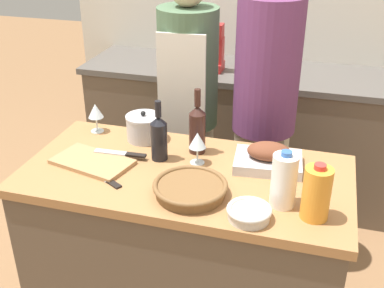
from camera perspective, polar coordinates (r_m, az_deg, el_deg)
The scene contains 21 objects.
kitchen_island at distance 2.29m, azimuth -0.73°, elevation -13.25°, with size 1.38×0.68×0.92m.
back_counter at distance 3.44m, azimuth 5.96°, elevation 1.50°, with size 2.20×0.60×0.92m.
back_wall at distance 3.51m, azimuth 7.71°, elevation 15.98°, with size 2.70×0.10×2.55m.
roasting_pan at distance 2.06m, azimuth 9.03°, elevation -1.64°, with size 0.30×0.23×0.11m.
wicker_basket at distance 1.86m, azimuth -0.21°, elevation -5.26°, with size 0.29×0.29×0.05m.
cutting_board at distance 2.12m, azimuth -11.72°, elevation -2.08°, with size 0.37×0.26×0.02m.
stock_pot at distance 2.27m, azimuth -5.73°, elevation 1.97°, with size 0.17×0.17×0.14m.
mixing_bowl at distance 1.74m, azimuth 6.78°, elevation -8.06°, with size 0.16×0.16×0.05m.
juice_jug at distance 1.75m, azimuth 14.54°, elevation -5.66°, with size 0.10×0.10×0.22m.
milk_jug at distance 1.79m, azimuth 10.84°, elevation -4.25°, with size 0.10×0.10×0.22m.
wine_bottle_green at distance 2.07m, azimuth -3.93°, elevation 0.87°, with size 0.07×0.07×0.27m.
wine_bottle_dark at distance 2.12m, azimuth 0.55°, elevation 1.93°, with size 0.07×0.07×0.30m.
wine_glass_left at distance 2.37m, azimuth -11.36°, elevation 3.78°, with size 0.07×0.07×0.14m.
wine_glass_right at distance 2.03m, azimuth 0.65°, elevation 0.34°, with size 0.07×0.07×0.15m.
knife_chef at distance 2.14m, azimuth -8.30°, elevation -1.11°, with size 0.24×0.04×0.01m.
knife_paring at distance 1.99m, azimuth -10.10°, elevation -4.16°, with size 0.18×0.12×0.01m.
stand_mixer at distance 3.20m, azimuth 2.14°, elevation 10.93°, with size 0.18×0.14×0.31m.
condiment_bottle_tall at distance 3.38m, azimuth -2.63°, elevation 11.06°, with size 0.05×0.05×0.19m.
condiment_bottle_short at distance 3.46m, azimuth -0.37°, elevation 11.36°, with size 0.06×0.06×0.17m.
person_cook_aproned at distance 2.73m, azimuth -0.46°, elevation 4.79°, with size 0.33×0.34×1.63m.
person_cook_guest at distance 2.57m, azimuth 8.61°, elevation 4.46°, with size 0.33×0.33×1.73m.
Camera 1 is at (0.51, -1.67, 1.94)m, focal length 45.00 mm.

